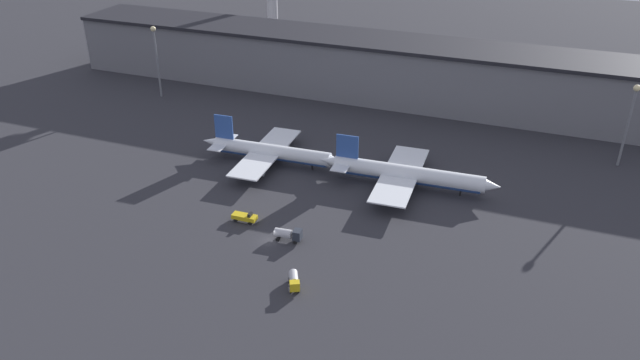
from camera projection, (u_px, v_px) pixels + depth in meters
ground at (269, 240)px, 141.12m from camera, size 600.00×600.00×0.00m
terminal_building at (388, 69)px, 215.62m from camera, size 238.75×24.51×20.90m
airplane_0 at (270, 152)px, 173.77m from camera, size 42.14×33.79×12.63m
airplane_1 at (406, 174)px, 161.33m from camera, size 47.90×33.84×12.51m
service_vehicle_0 at (288, 234)px, 140.27m from camera, size 6.37×2.77×3.07m
service_vehicle_1 at (294, 281)px, 125.52m from camera, size 4.14×5.60×2.64m
service_vehicle_2 at (245, 217)px, 147.57m from camera, size 6.03×2.39×2.61m
lamp_post_0 at (156, 53)px, 214.74m from camera, size 1.80×1.80×25.05m
lamp_post_1 at (630, 115)px, 167.14m from camera, size 1.80×1.80×23.60m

